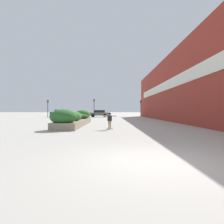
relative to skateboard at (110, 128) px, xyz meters
name	(u,v)px	position (x,y,z in m)	size (l,w,h in m)	color
ground_plane	(146,162)	(1.05, -9.29, -0.07)	(300.00, 300.00, 0.00)	#ADA89E
building_wall_right	(173,87)	(7.76, 9.74, 4.22)	(0.67, 48.04, 8.58)	maroon
planter_box	(75,119)	(-3.29, 4.02, 0.55)	(2.04, 10.89, 1.50)	gray
skateboard	(110,128)	(0.00, 0.00, 0.00)	(0.48, 0.69, 0.10)	olive
skateboarder	(110,119)	(0.00, 0.00, 0.74)	(1.01, 0.54, 1.17)	tan
car_leftmost	(60,113)	(-10.84, 28.40, 0.76)	(4.01, 1.86, 1.58)	navy
car_center_left	(99,113)	(-2.41, 28.05, 0.71)	(4.09, 1.88, 1.47)	slate
traffic_light_left	(94,105)	(-3.26, 25.03, 2.41)	(0.28, 0.30, 3.66)	black
traffic_light_right	(141,106)	(6.04, 24.71, 2.26)	(0.28, 0.30, 3.41)	black
traffic_light_far_left	(48,106)	(-12.29, 24.41, 2.27)	(0.28, 0.30, 3.43)	black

